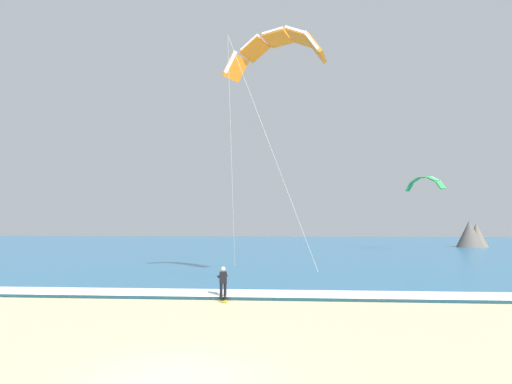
# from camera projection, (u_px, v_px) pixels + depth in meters

# --- Properties ---
(ground_plane) EXTENTS (200.00, 200.00, 0.00)m
(ground_plane) POSITION_uv_depth(u_px,v_px,m) (172.00, 377.00, 11.31)
(ground_plane) COLOR beige
(sea) EXTENTS (200.00, 120.00, 0.20)m
(sea) POSITION_uv_depth(u_px,v_px,m) (276.00, 245.00, 82.54)
(sea) COLOR teal
(sea) RESTS_ON ground
(surf_foam) EXTENTS (200.00, 2.45, 0.04)m
(surf_foam) POSITION_uv_depth(u_px,v_px,m) (236.00, 293.00, 23.89)
(surf_foam) COLOR white
(surf_foam) RESTS_ON sea
(surfboard) EXTENTS (0.85, 1.47, 0.09)m
(surfboard) POSITION_uv_depth(u_px,v_px,m) (223.00, 300.00, 22.71)
(surfboard) COLOR yellow
(surfboard) RESTS_ON ground
(kitesurfer) EXTENTS (0.63, 0.62, 1.69)m
(kitesurfer) POSITION_uv_depth(u_px,v_px,m) (223.00, 282.00, 22.79)
(kitesurfer) COLOR black
(kitesurfer) RESTS_ON ground
(kite_primary) EXTENTS (6.47, 5.85, 14.31)m
(kite_primary) POSITION_uv_depth(u_px,v_px,m) (275.00, 48.00, 27.69)
(kite_primary) COLOR orange
(kite_distant) EXTENTS (4.61, 4.87, 2.04)m
(kite_distant) POSITION_uv_depth(u_px,v_px,m) (424.00, 182.00, 63.51)
(kite_distant) COLOR green
(headland_right) EXTENTS (5.46, 4.93, 4.47)m
(headland_right) POSITION_uv_depth(u_px,v_px,m) (472.00, 235.00, 73.88)
(headland_right) COLOR #56514C
(headland_right) RESTS_ON ground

